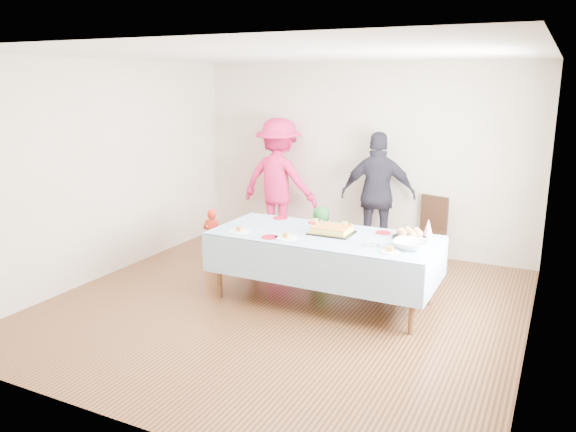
% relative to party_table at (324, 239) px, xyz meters
% --- Properties ---
extents(ground, '(5.00, 5.00, 0.00)m').
position_rel_party_table_xyz_m(ground, '(-0.34, -0.32, -0.72)').
color(ground, '#412212').
rests_on(ground, ground).
extents(room_walls, '(5.04, 5.04, 2.72)m').
position_rel_party_table_xyz_m(room_walls, '(-0.28, -0.31, 1.05)').
color(room_walls, '#BFB29C').
rests_on(room_walls, ground).
extents(party_table, '(2.50, 1.10, 0.78)m').
position_rel_party_table_xyz_m(party_table, '(0.00, 0.00, 0.00)').
color(party_table, '#54301C').
rests_on(party_table, ground).
extents(birthday_cake, '(0.47, 0.36, 0.08)m').
position_rel_party_table_xyz_m(birthday_cake, '(0.06, 0.07, 0.09)').
color(birthday_cake, black).
rests_on(birthday_cake, party_table).
extents(rolls_tray, '(0.37, 0.37, 0.11)m').
position_rel_party_table_xyz_m(rolls_tray, '(0.89, 0.26, 0.10)').
color(rolls_tray, black).
rests_on(rolls_tray, party_table).
extents(punch_bowl, '(0.35, 0.35, 0.09)m').
position_rel_party_table_xyz_m(punch_bowl, '(0.99, -0.10, 0.10)').
color(punch_bowl, silver).
rests_on(punch_bowl, party_table).
extents(party_hat, '(0.11, 0.11, 0.19)m').
position_rel_party_table_xyz_m(party_hat, '(1.04, 0.46, 0.15)').
color(party_hat, white).
rests_on(party_hat, party_table).
extents(fork_pile, '(0.24, 0.18, 0.07)m').
position_rel_party_table_xyz_m(fork_pile, '(0.63, -0.17, 0.09)').
color(fork_pile, white).
rests_on(fork_pile, party_table).
extents(plate_red_far_a, '(0.18, 0.18, 0.01)m').
position_rel_party_table_xyz_m(plate_red_far_a, '(-0.77, 0.44, 0.06)').
color(plate_red_far_a, red).
rests_on(plate_red_far_a, party_table).
extents(plate_red_far_b, '(0.16, 0.16, 0.01)m').
position_rel_party_table_xyz_m(plate_red_far_b, '(-0.29, 0.41, 0.06)').
color(plate_red_far_b, red).
rests_on(plate_red_far_b, party_table).
extents(plate_red_far_c, '(0.19, 0.19, 0.01)m').
position_rel_party_table_xyz_m(plate_red_far_c, '(0.09, 0.42, 0.06)').
color(plate_red_far_c, red).
rests_on(plate_red_far_c, party_table).
extents(plate_red_far_d, '(0.17, 0.17, 0.01)m').
position_rel_party_table_xyz_m(plate_red_far_d, '(0.58, 0.34, 0.06)').
color(plate_red_far_d, red).
rests_on(plate_red_far_d, party_table).
extents(plate_red_near, '(0.18, 0.18, 0.01)m').
position_rel_party_table_xyz_m(plate_red_near, '(-0.48, -0.38, 0.06)').
color(plate_red_near, red).
rests_on(plate_red_near, party_table).
extents(plate_white_left, '(0.24, 0.24, 0.01)m').
position_rel_party_table_xyz_m(plate_white_left, '(-0.90, -0.32, 0.06)').
color(plate_white_left, white).
rests_on(plate_white_left, party_table).
extents(plate_white_mid, '(0.24, 0.24, 0.01)m').
position_rel_party_table_xyz_m(plate_white_mid, '(-0.31, -0.32, 0.06)').
color(plate_white_mid, white).
rests_on(plate_white_mid, party_table).
extents(plate_white_right, '(0.20, 0.20, 0.01)m').
position_rel_party_table_xyz_m(plate_white_right, '(0.84, -0.31, 0.06)').
color(plate_white_right, white).
rests_on(plate_white_right, party_table).
extents(dining_chair, '(0.49, 0.49, 0.92)m').
position_rel_party_table_xyz_m(dining_chair, '(0.76, 1.92, -0.21)').
color(dining_chair, black).
rests_on(dining_chair, ground).
extents(toddler_left, '(0.31, 0.24, 0.76)m').
position_rel_party_table_xyz_m(toddler_left, '(-1.88, 0.58, -0.34)').
color(toddler_left, red).
rests_on(toddler_left, ground).
extents(toddler_mid, '(0.43, 0.28, 0.86)m').
position_rel_party_table_xyz_m(toddler_mid, '(-0.44, 0.95, -0.29)').
color(toddler_mid, '#236A2C').
rests_on(toddler_mid, ground).
extents(toddler_right, '(0.43, 0.36, 0.78)m').
position_rel_party_table_xyz_m(toddler_right, '(0.55, 0.58, -0.34)').
color(toddler_right, '#A8764E').
rests_on(toddler_right, ground).
extents(adult_left, '(1.25, 0.75, 1.90)m').
position_rel_party_table_xyz_m(adult_left, '(-1.53, 1.88, 0.22)').
color(adult_left, '#DD1B5C').
rests_on(adult_left, ground).
extents(adult_right, '(1.10, 0.66, 1.76)m').
position_rel_party_table_xyz_m(adult_right, '(0.02, 1.88, 0.16)').
color(adult_right, '#262431').
rests_on(adult_right, ground).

